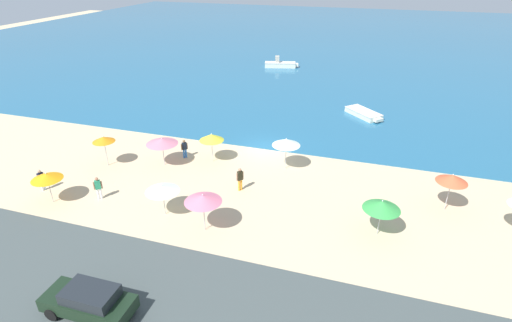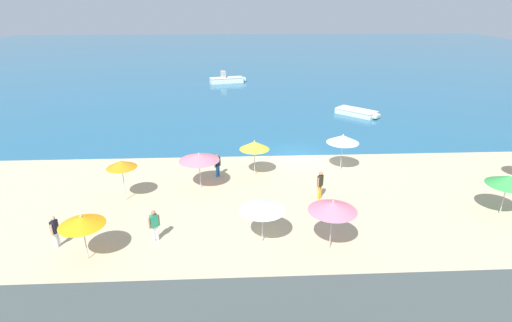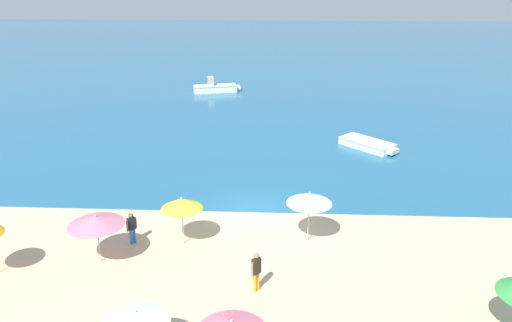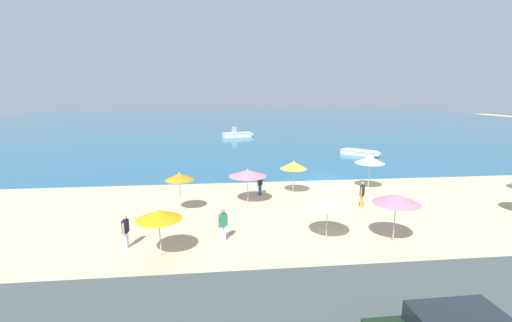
# 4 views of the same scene
# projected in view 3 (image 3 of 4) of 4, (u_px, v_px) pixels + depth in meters

# --- Properties ---
(ground_plane) EXTENTS (160.00, 160.00, 0.00)m
(ground_plane) POSITION_uv_depth(u_px,v_px,m) (256.00, 212.00, 26.83)
(ground_plane) COLOR #CDB68F
(sea) EXTENTS (150.00, 110.00, 0.05)m
(sea) POSITION_uv_depth(u_px,v_px,m) (273.00, 53.00, 78.12)
(sea) COLOR #246187
(sea) RESTS_ON ground_plane
(beach_umbrella_0) EXTENTS (2.16, 2.16, 2.59)m
(beach_umbrella_0) POSITION_uv_depth(u_px,v_px,m) (309.00, 198.00, 23.21)
(beach_umbrella_0) COLOR #B2B2B7
(beach_umbrella_0) RESTS_ON ground_plane
(beach_umbrella_1) EXTENTS (2.17, 2.17, 2.16)m
(beach_umbrella_1) POSITION_uv_depth(u_px,v_px,m) (136.00, 317.00, 15.82)
(beach_umbrella_1) COLOR #B2B2B7
(beach_umbrella_1) RESTS_ON ground_plane
(beach_umbrella_5) EXTENTS (1.95, 1.95, 2.44)m
(beach_umbrella_5) POSITION_uv_depth(u_px,v_px,m) (182.00, 203.00, 23.04)
(beach_umbrella_5) COLOR #B2B2B7
(beach_umbrella_5) RESTS_ON ground_plane
(beach_umbrella_9) EXTENTS (2.47, 2.47, 2.31)m
(beach_umbrella_9) POSITION_uv_depth(u_px,v_px,m) (96.00, 221.00, 21.61)
(beach_umbrella_9) COLOR #B2B2B7
(beach_umbrella_9) RESTS_ON ground_plane
(bather_0) EXTENTS (0.40, 0.47, 1.59)m
(bather_0) POSITION_uv_depth(u_px,v_px,m) (132.00, 227.00, 23.50)
(bather_0) COLOR blue
(bather_0) RESTS_ON ground_plane
(bather_2) EXTENTS (0.40, 0.46, 1.75)m
(bather_2) POSITION_uv_depth(u_px,v_px,m) (256.00, 270.00, 19.93)
(bather_2) COLOR #F99F27
(bather_2) RESTS_ON ground_plane
(skiff_nearshore) EXTENTS (5.06, 2.53, 1.65)m
(skiff_nearshore) POSITION_uv_depth(u_px,v_px,m) (215.00, 88.00, 53.00)
(skiff_nearshore) COLOR silver
(skiff_nearshore) RESTS_ON sea
(skiff_offshore) EXTENTS (4.06, 4.04, 0.56)m
(skiff_offshore) POSITION_uv_depth(u_px,v_px,m) (368.00, 144.00, 36.33)
(skiff_offshore) COLOR silver
(skiff_offshore) RESTS_ON sea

